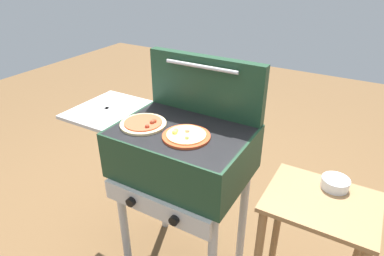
# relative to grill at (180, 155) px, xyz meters

# --- Properties ---
(grill) EXTENTS (0.96, 0.53, 0.90)m
(grill) POSITION_rel_grill_xyz_m (0.00, 0.00, 0.00)
(grill) COLOR #193823
(grill) RESTS_ON ground_plane
(grill_lid_open) EXTENTS (0.63, 0.08, 0.30)m
(grill_lid_open) POSITION_rel_grill_xyz_m (0.01, 0.22, 0.30)
(grill_lid_open) COLOR #193823
(grill_lid_open) RESTS_ON grill
(pizza_cheese) EXTENTS (0.22, 0.22, 0.03)m
(pizza_cheese) POSITION_rel_grill_xyz_m (0.07, -0.06, 0.15)
(pizza_cheese) COLOR #C64723
(pizza_cheese) RESTS_ON grill
(pizza_pepperoni) EXTENTS (0.22, 0.22, 0.03)m
(pizza_pepperoni) POSITION_rel_grill_xyz_m (-0.17, -0.06, 0.15)
(pizza_pepperoni) COLOR beige
(pizza_pepperoni) RESTS_ON grill
(prep_table) EXTENTS (0.44, 0.36, 0.75)m
(prep_table) POSITION_rel_grill_xyz_m (0.67, 0.00, -0.22)
(prep_table) COLOR olive
(prep_table) RESTS_ON ground_plane
(topping_bowl_near) EXTENTS (0.11, 0.11, 0.04)m
(topping_bowl_near) POSITION_rel_grill_xyz_m (0.70, 0.12, 0.02)
(topping_bowl_near) COLOR silver
(topping_bowl_near) RESTS_ON prep_table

